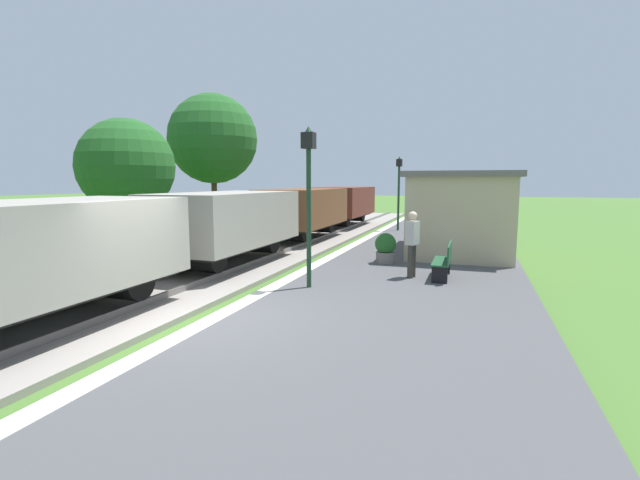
{
  "coord_description": "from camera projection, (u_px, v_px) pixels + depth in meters",
  "views": [
    {
      "loc": [
        4.78,
        -6.84,
        2.72
      ],
      "look_at": [
        0.62,
        5.41,
        1.03
      ],
      "focal_mm": 25.37,
      "sensor_mm": 36.0,
      "label": 1
    }
  ],
  "objects": [
    {
      "name": "track_ballast",
      "position": [
        91.0,
        315.0,
        9.06
      ],
      "size": [
        3.8,
        60.0,
        0.12
      ],
      "primitive_type": "cube",
      "color": "gray",
      "rests_on": "ground"
    },
    {
      "name": "lamp_post_far",
      "position": [
        399.0,
        180.0,
        22.59
      ],
      "size": [
        0.28,
        0.28,
        3.7
      ],
      "color": "#193823",
      "rests_on": "platform_slab"
    },
    {
      "name": "tree_trackside_far",
      "position": [
        126.0,
        167.0,
        17.93
      ],
      "size": [
        3.77,
        3.77,
        5.19
      ],
      "color": "#4C3823",
      "rests_on": "ground"
    },
    {
      "name": "ground_plane",
      "position": [
        193.0,
        330.0,
        8.3
      ],
      "size": [
        160.0,
        160.0,
        0.0
      ],
      "primitive_type": "plane",
      "color": "#47702D"
    },
    {
      "name": "freight_train",
      "position": [
        273.0,
        217.0,
        17.08
      ],
      "size": [
        2.5,
        26.0,
        2.12
      ],
      "color": "gray",
      "rests_on": "rail_near"
    },
    {
      "name": "platform_slab",
      "position": [
        363.0,
        344.0,
        7.26
      ],
      "size": [
        6.0,
        60.0,
        0.25
      ],
      "primitive_type": "cube",
      "color": "#4C4C4F",
      "rests_on": "ground"
    },
    {
      "name": "platform_edge_stripe",
      "position": [
        212.0,
        319.0,
        8.14
      ],
      "size": [
        0.36,
        60.0,
        0.01
      ],
      "primitive_type": "cube",
      "color": "silver",
      "rests_on": "platform_slab"
    },
    {
      "name": "tree_field_left",
      "position": [
        213.0,
        139.0,
        22.56
      ],
      "size": [
        4.43,
        4.43,
        7.03
      ],
      "color": "#4C3823",
      "rests_on": "ground"
    },
    {
      "name": "bench_near_hut",
      "position": [
        444.0,
        260.0,
        11.5
      ],
      "size": [
        0.42,
        1.5,
        0.91
      ],
      "color": "#1E4C2D",
      "rests_on": "platform_slab"
    },
    {
      "name": "lamp_post_near",
      "position": [
        309.0,
        178.0,
        10.29
      ],
      "size": [
        0.28,
        0.28,
        3.7
      ],
      "color": "#193823",
      "rests_on": "platform_slab"
    },
    {
      "name": "person_waiting",
      "position": [
        412.0,
        242.0,
        11.56
      ],
      "size": [
        0.34,
        0.43,
        1.71
      ],
      "rotation": [
        0.0,
        0.0,
        2.85
      ],
      "color": "#38332D",
      "rests_on": "platform_slab"
    },
    {
      "name": "rail_near",
      "position": [
        119.0,
        312.0,
        8.81
      ],
      "size": [
        0.07,
        60.0,
        0.14
      ],
      "primitive_type": "cube",
      "color": "slate",
      "rests_on": "track_ballast"
    },
    {
      "name": "rail_far",
      "position": [
        63.0,
        305.0,
        9.27
      ],
      "size": [
        0.07,
        60.0,
        0.14
      ],
      "primitive_type": "cube",
      "color": "slate",
      "rests_on": "track_ballast"
    },
    {
      "name": "potted_planter",
      "position": [
        385.0,
        248.0,
        13.68
      ],
      "size": [
        0.64,
        0.64,
        0.92
      ],
      "color": "slate",
      "rests_on": "platform_slab"
    },
    {
      "name": "station_hut",
      "position": [
        462.0,
        212.0,
        15.86
      ],
      "size": [
        3.5,
        5.8,
        2.78
      ],
      "color": "tan",
      "rests_on": "platform_slab"
    }
  ]
}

